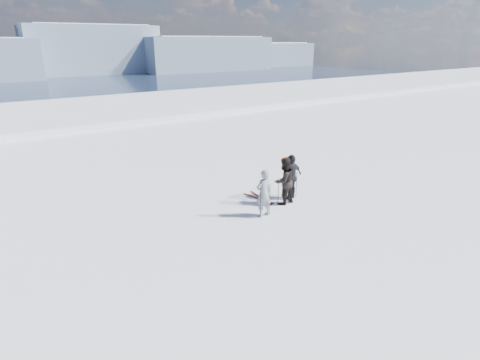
# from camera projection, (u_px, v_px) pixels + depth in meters

# --- Properties ---
(lake_basin) EXTENTS (820.00, 820.00, 71.62)m
(lake_basin) POSITION_uv_depth(u_px,v_px,m) (110.00, 175.00, 38.32)
(lake_basin) COLOR white
(lake_basin) RESTS_ON ground
(far_mountain_range) EXTENTS (770.00, 110.00, 53.00)m
(far_mountain_range) POSITION_uv_depth(u_px,v_px,m) (24.00, 54.00, 385.52)
(far_mountain_range) COLOR slate
(far_mountain_range) RESTS_ON ground
(skier_grey) EXTENTS (0.71, 0.48, 1.92)m
(skier_grey) POSITION_uv_depth(u_px,v_px,m) (264.00, 193.00, 14.40)
(skier_grey) COLOR gray
(skier_grey) RESTS_ON ground
(skier_dark) EXTENTS (1.05, 0.85, 2.01)m
(skier_dark) POSITION_uv_depth(u_px,v_px,m) (284.00, 181.00, 15.52)
(skier_dark) COLOR black
(skier_dark) RESTS_ON ground
(skier_pack) EXTENTS (1.21, 0.62, 1.98)m
(skier_pack) POSITION_uv_depth(u_px,v_px,m) (291.00, 177.00, 16.05)
(skier_pack) COLOR black
(skier_pack) RESTS_ON ground
(backpack) EXTENTS (0.45, 0.29, 0.57)m
(backpack) POSITION_uv_depth(u_px,v_px,m) (288.00, 147.00, 15.78)
(backpack) COLOR red
(backpack) RESTS_ON skier_pack
(ski_poles) EXTENTS (2.59, 0.84, 1.35)m
(ski_poles) POSITION_uv_depth(u_px,v_px,m) (281.00, 192.00, 15.39)
(ski_poles) COLOR black
(ski_poles) RESTS_ON ground
(skis_loose) EXTENTS (0.51, 1.70, 0.03)m
(skis_loose) POSITION_uv_depth(u_px,v_px,m) (259.00, 198.00, 16.35)
(skis_loose) COLOR black
(skis_loose) RESTS_ON ground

